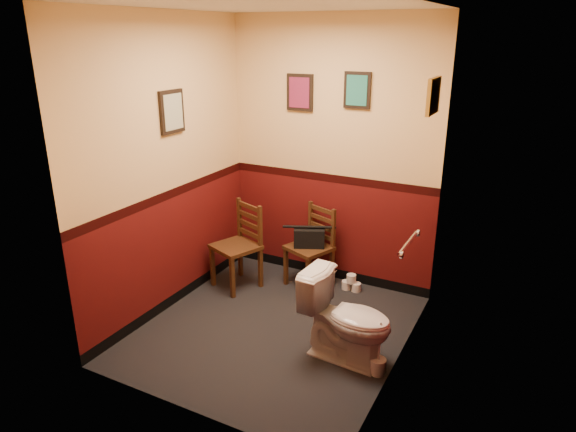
{
  "coord_description": "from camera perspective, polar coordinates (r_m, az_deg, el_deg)",
  "views": [
    {
      "loc": [
        1.94,
        -3.49,
        2.51
      ],
      "look_at": [
        0.0,
        0.25,
        1.0
      ],
      "focal_mm": 32.0,
      "sensor_mm": 36.0,
      "label": 1
    }
  ],
  "objects": [
    {
      "name": "grab_bar",
      "position": [
        4.15,
        13.25,
        -2.95
      ],
      "size": [
        0.05,
        0.56,
        0.06
      ],
      "color": "silver",
      "rests_on": "wall_right"
    },
    {
      "name": "framed_print_back_a",
      "position": [
        5.23,
        1.32,
        13.56
      ],
      "size": [
        0.28,
        0.04,
        0.36
      ],
      "color": "black",
      "rests_on": "wall_back"
    },
    {
      "name": "framed_print_left",
      "position": [
        4.74,
        -12.76,
        11.23
      ],
      "size": [
        0.04,
        0.3,
        0.38
      ],
      "color": "black",
      "rests_on": "wall_left"
    },
    {
      "name": "chair_left",
      "position": [
        5.3,
        -5.48,
        -3.3
      ],
      "size": [
        0.54,
        0.54,
        0.89
      ],
      "rotation": [
        0.0,
        0.0,
        -0.38
      ],
      "color": "#462915",
      "rests_on": "floor"
    },
    {
      "name": "framed_print_back_b",
      "position": [
        5.0,
        7.7,
        13.67
      ],
      "size": [
        0.26,
        0.04,
        0.34
      ],
      "color": "black",
      "rests_on": "wall_back"
    },
    {
      "name": "framed_print_right",
      "position": [
        4.21,
        15.83,
        12.71
      ],
      "size": [
        0.04,
        0.34,
        0.28
      ],
      "color": "olive",
      "rests_on": "wall_right"
    },
    {
      "name": "wall_front",
      "position": [
        3.22,
        -11.98,
        -1.86
      ],
      "size": [
        2.2,
        0.0,
        2.7
      ],
      "primitive_type": "cube",
      "rotation": [
        -1.57,
        0.0,
        0.0
      ],
      "color": "#4F0E0E",
      "rests_on": "ground"
    },
    {
      "name": "wall_left",
      "position": [
        4.77,
        -13.27,
        5.11
      ],
      "size": [
        0.0,
        2.4,
        2.7
      ],
      "primitive_type": "cube",
      "rotation": [
        1.57,
        0.0,
        1.57
      ],
      "color": "#4F0E0E",
      "rests_on": "ground"
    },
    {
      "name": "chair_right",
      "position": [
        5.31,
        2.66,
        -3.44
      ],
      "size": [
        0.51,
        0.51,
        0.85
      ],
      "rotation": [
        0.0,
        0.0,
        -0.38
      ],
      "color": "#462915",
      "rests_on": "floor"
    },
    {
      "name": "handbag",
      "position": [
        5.24,
        2.37,
        -2.38
      ],
      "size": [
        0.34,
        0.27,
        0.23
      ],
      "rotation": [
        0.0,
        0.0,
        0.43
      ],
      "color": "black",
      "rests_on": "chair_right"
    },
    {
      "name": "tp_stack",
      "position": [
        5.37,
        7.04,
        -7.46
      ],
      "size": [
        0.2,
        0.11,
        0.18
      ],
      "color": "silver",
      "rests_on": "floor"
    },
    {
      "name": "floor",
      "position": [
        4.72,
        -1.43,
        -12.44
      ],
      "size": [
        2.2,
        2.4,
        0.0
      ],
      "primitive_type": "cube",
      "color": "black",
      "rests_on": "ground"
    },
    {
      "name": "wall_right",
      "position": [
        3.78,
        13.19,
        1.27
      ],
      "size": [
        0.0,
        2.4,
        2.7
      ],
      "primitive_type": "cube",
      "rotation": [
        1.57,
        0.0,
        -1.57
      ],
      "color": "#4F0E0E",
      "rests_on": "ground"
    },
    {
      "name": "wall_back",
      "position": [
        5.21,
        4.85,
        6.77
      ],
      "size": [
        2.2,
        0.0,
        2.7
      ],
      "primitive_type": "cube",
      "rotation": [
        1.57,
        0.0,
        0.0
      ],
      "color": "#4F0E0E",
      "rests_on": "ground"
    },
    {
      "name": "toilet_brush",
      "position": [
        4.21,
        9.96,
        -15.99
      ],
      "size": [
        0.13,
        0.13,
        0.46
      ],
      "color": "silver",
      "rests_on": "floor"
    },
    {
      "name": "ceiling",
      "position": [
        4.0,
        -1.78,
        22.42
      ],
      "size": [
        2.2,
        2.4,
        0.0
      ],
      "primitive_type": "cube",
      "rotation": [
        3.14,
        0.0,
        0.0
      ],
      "color": "silver",
      "rests_on": "ground"
    },
    {
      "name": "toilet",
      "position": [
        4.18,
        6.58,
        -11.32
      ],
      "size": [
        0.77,
        0.46,
        0.73
      ],
      "primitive_type": "imported",
      "rotation": [
        0.0,
        0.0,
        1.5
      ],
      "color": "white",
      "rests_on": "floor"
    }
  ]
}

